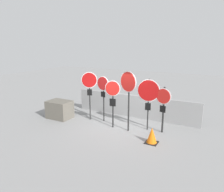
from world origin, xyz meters
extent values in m
plane|color=gray|center=(0.00, 0.00, 0.00)|extent=(40.00, 40.00, 0.00)
cube|color=gray|center=(0.00, 1.56, 0.58)|extent=(6.52, 0.12, 1.16)
cylinder|color=black|center=(-1.79, 0.21, 1.16)|extent=(0.05, 0.05, 2.32)
cylinder|color=white|center=(-1.77, 0.17, 2.00)|extent=(0.69, 0.38, 0.77)
cylinder|color=#AD0F0F|center=(-1.76, 0.15, 2.00)|extent=(0.64, 0.35, 0.71)
cube|color=black|center=(-1.77, 0.17, 1.40)|extent=(0.22, 0.13, 0.30)
cylinder|color=black|center=(-1.08, 0.34, 1.07)|extent=(0.05, 0.05, 2.14)
cylinder|color=white|center=(-1.09, 0.29, 1.87)|extent=(0.67, 0.13, 0.68)
cylinder|color=red|center=(-1.09, 0.27, 1.87)|extent=(0.61, 0.12, 0.62)
cube|color=black|center=(-1.09, 0.29, 1.35)|extent=(0.25, 0.06, 0.26)
cylinder|color=black|center=(-0.31, -0.17, 0.99)|extent=(0.07, 0.07, 1.97)
cylinder|color=white|center=(-0.30, -0.23, 1.81)|extent=(0.67, 0.16, 0.68)
cylinder|color=red|center=(-0.29, -0.25, 1.81)|extent=(0.62, 0.15, 0.62)
cube|color=black|center=(-0.30, -0.23, 1.18)|extent=(0.28, 0.08, 0.34)
cylinder|color=black|center=(0.47, -0.21, 1.22)|extent=(0.07, 0.07, 2.44)
cylinder|color=white|center=(0.45, -0.27, 2.17)|extent=(0.83, 0.31, 0.87)
cylinder|color=red|center=(0.44, -0.28, 2.17)|extent=(0.77, 0.29, 0.81)
cylinder|color=black|center=(1.16, 0.30, 1.13)|extent=(0.05, 0.05, 2.27)
cylinder|color=white|center=(1.17, 0.25, 1.77)|extent=(0.95, 0.16, 0.95)
cylinder|color=#AD0F0F|center=(1.17, 0.23, 1.77)|extent=(0.89, 0.15, 0.89)
cube|color=black|center=(1.17, 0.25, 1.07)|extent=(0.24, 0.06, 0.31)
cylinder|color=black|center=(1.82, 0.32, 0.99)|extent=(0.08, 0.08, 1.97)
cylinder|color=white|center=(1.81, 0.26, 1.60)|extent=(0.67, 0.16, 0.67)
cylinder|color=red|center=(1.80, 0.24, 1.60)|extent=(0.61, 0.15, 0.61)
cube|color=black|center=(1.81, 0.26, 1.05)|extent=(0.26, 0.07, 0.28)
cube|color=black|center=(1.75, -0.89, 0.01)|extent=(0.47, 0.47, 0.02)
cone|color=orange|center=(1.75, -0.89, 0.32)|extent=(0.39, 0.39, 0.60)
cube|color=#605B51|center=(-3.29, -0.33, 0.44)|extent=(1.19, 0.86, 0.89)
camera|label=1|loc=(4.06, -8.39, 3.72)|focal=35.00mm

